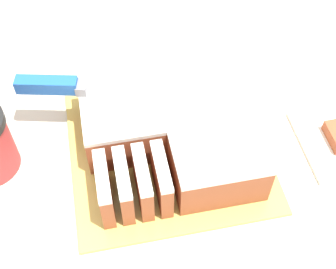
# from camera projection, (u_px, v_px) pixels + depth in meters

# --- Properties ---
(cake_board) EXTENTS (0.30, 0.30, 0.01)m
(cake_board) POSITION_uv_depth(u_px,v_px,m) (168.00, 150.00, 0.74)
(cake_board) COLOR gold
(cake_board) RESTS_ON countertop
(cake) EXTENTS (0.25, 0.24, 0.07)m
(cake) POSITION_uv_depth(u_px,v_px,m) (171.00, 131.00, 0.71)
(cake) COLOR #994C2D
(cake) RESTS_ON cake_board
(knife) EXTENTS (0.31, 0.09, 0.02)m
(knife) POSITION_uv_depth(u_px,v_px,m) (74.00, 87.00, 0.71)
(knife) COLOR silver
(knife) RESTS_ON cake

